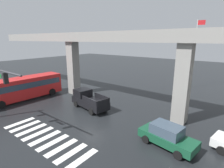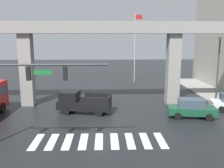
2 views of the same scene
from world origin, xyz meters
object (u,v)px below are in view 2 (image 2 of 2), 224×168
object	(u,v)px
sedan_dark_green	(191,108)
street_lamp_mid_block	(218,62)
fire_hydrant	(224,105)
flagpole	(135,43)
traffic_signal_mast	(10,82)
pickup_truck	(81,103)

from	to	relation	value
sedan_dark_green	street_lamp_mid_block	bearing A→B (deg)	48.90
fire_hydrant	flagpole	xyz separation A→B (m)	(-7.21, 16.28, 5.85)
sedan_dark_green	flagpole	bearing A→B (deg)	98.88
sedan_dark_green	traffic_signal_mast	distance (m)	15.64
sedan_dark_green	street_lamp_mid_block	size ratio (longest dim) A/B	0.63
flagpole	street_lamp_mid_block	bearing A→B (deg)	-60.34
sedan_dark_green	flagpole	world-z (taller)	flagpole
pickup_truck	fire_hydrant	distance (m)	14.51
sedan_dark_green	fire_hydrant	world-z (taller)	sedan_dark_green
traffic_signal_mast	pickup_truck	bearing A→B (deg)	67.83
traffic_signal_mast	flagpole	size ratio (longest dim) A/B	0.79
street_lamp_mid_block	fire_hydrant	xyz separation A→B (m)	(-0.40, -2.92, -4.13)
pickup_truck	street_lamp_mid_block	bearing A→B (deg)	13.58
sedan_dark_green	flagpole	xyz separation A→B (m)	(-2.93, 18.72, 5.43)
traffic_signal_mast	fire_hydrant	size ratio (longest dim) A/B	10.22
sedan_dark_green	fire_hydrant	distance (m)	4.95
traffic_signal_mast	fire_hydrant	bearing A→B (deg)	26.97
pickup_truck	street_lamp_mid_block	distance (m)	15.72
street_lamp_mid_block	fire_hydrant	distance (m)	5.07
sedan_dark_green	traffic_signal_mast	world-z (taller)	traffic_signal_mast
traffic_signal_mast	street_lamp_mid_block	bearing A→B (deg)	33.32
pickup_truck	fire_hydrant	size ratio (longest dim) A/B	6.30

